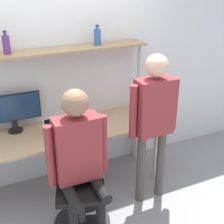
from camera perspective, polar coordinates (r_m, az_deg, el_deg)
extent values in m
plane|color=gray|center=(3.60, -6.37, -16.50)|extent=(12.00, 12.00, 0.00)
cube|color=silver|center=(3.56, -11.14, 7.63)|extent=(8.00, 0.06, 2.70)
cube|color=tan|center=(3.47, -8.82, -3.65)|extent=(2.18, 0.66, 0.03)
cylinder|color=#A5A5AA|center=(3.81, 7.91, -7.33)|extent=(0.05, 0.05, 0.72)
cylinder|color=#A5A5AA|center=(4.21, 4.00, -3.83)|extent=(0.05, 0.05, 0.72)
cube|color=#997A56|center=(3.33, -10.68, 10.94)|extent=(2.08, 0.29, 0.02)
cylinder|color=#B2B2B7|center=(3.94, 4.65, 1.24)|extent=(0.04, 0.04, 1.61)
cylinder|color=black|center=(3.57, -17.19, -3.27)|extent=(0.16, 0.16, 0.01)
cylinder|color=black|center=(3.54, -17.33, -2.31)|extent=(0.06, 0.06, 0.12)
cube|color=black|center=(3.47, -17.76, 0.73)|extent=(0.59, 0.01, 0.31)
cube|color=navy|center=(3.46, -17.74, 0.69)|extent=(0.57, 0.02, 0.28)
cube|color=#BCBCC1|center=(3.31, -9.32, -4.78)|extent=(0.31, 0.21, 0.01)
cube|color=black|center=(3.29, -9.25, -4.81)|extent=(0.27, 0.11, 0.00)
cube|color=#BCBCC1|center=(3.33, -9.88, -2.46)|extent=(0.31, 0.03, 0.21)
cube|color=black|center=(3.33, -9.85, -2.51)|extent=(0.28, 0.02, 0.18)
cube|color=silver|center=(3.38, -5.19, -3.83)|extent=(0.07, 0.15, 0.01)
cube|color=black|center=(3.38, -5.19, -3.75)|extent=(0.06, 0.13, 0.00)
cylinder|color=black|center=(3.35, -5.44, -19.60)|extent=(0.56, 0.56, 0.06)
cylinder|color=#4C4C51|center=(3.20, -5.61, -16.80)|extent=(0.06, 0.06, 0.38)
cube|color=black|center=(3.07, -5.77, -13.81)|extent=(0.58, 0.58, 0.05)
cube|color=black|center=(3.10, -6.10, -7.77)|extent=(0.41, 0.16, 0.45)
cylinder|color=black|center=(3.06, -6.99, -19.44)|extent=(0.09, 0.09, 0.49)
cylinder|color=black|center=(3.12, -2.04, -18.12)|extent=(0.09, 0.09, 0.49)
cylinder|color=black|center=(2.89, -7.48, -14.93)|extent=(0.10, 0.38, 0.10)
cylinder|color=black|center=(2.96, -2.36, -13.65)|extent=(0.10, 0.38, 0.10)
cube|color=maroon|center=(2.85, -6.33, -6.70)|extent=(0.42, 0.20, 0.62)
cylinder|color=maroon|center=(2.80, -11.26, -7.98)|extent=(0.08, 0.08, 0.59)
cylinder|color=maroon|center=(2.93, -1.62, -5.90)|extent=(0.08, 0.08, 0.59)
sphere|color=#8C664C|center=(2.64, -6.78, 1.71)|extent=(0.24, 0.24, 0.24)
cylinder|color=#4C473D|center=(3.42, 5.25, -10.29)|extent=(0.09, 0.09, 0.82)
cylinder|color=#4C473D|center=(3.53, 8.83, -9.24)|extent=(0.09, 0.09, 0.82)
cube|color=maroon|center=(3.13, 7.73, 0.95)|extent=(0.39, 0.20, 0.58)
cylinder|color=maroon|center=(3.03, 3.89, -0.06)|extent=(0.08, 0.08, 0.55)
cylinder|color=maroon|center=(3.26, 11.25, 1.39)|extent=(0.08, 0.08, 0.55)
sphere|color=#D8AD8C|center=(2.99, 8.18, 8.41)|extent=(0.22, 0.22, 0.22)
cylinder|color=#593372|center=(3.23, -18.74, 11.53)|extent=(0.07, 0.07, 0.18)
cylinder|color=#593372|center=(3.21, -19.00, 13.37)|extent=(0.03, 0.03, 0.03)
cylinder|color=black|center=(3.20, -19.06, 13.76)|extent=(0.04, 0.04, 0.01)
cylinder|color=#335999|center=(3.45, -2.70, 13.50)|extent=(0.08, 0.08, 0.17)
cylinder|color=#335999|center=(3.44, -2.73, 15.19)|extent=(0.03, 0.03, 0.03)
cylinder|color=black|center=(3.43, -2.74, 15.54)|extent=(0.04, 0.04, 0.01)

